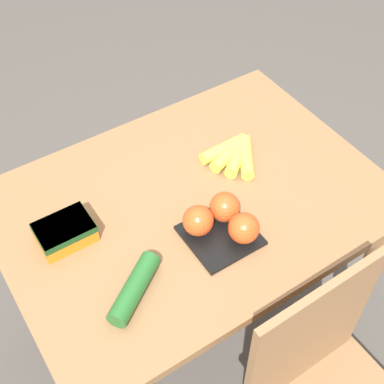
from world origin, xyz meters
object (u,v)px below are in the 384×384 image
(banana_bunch, at_px, (235,153))
(cucumber_near, at_px, (134,288))
(tomato_pack, at_px, (222,221))
(carrot_bag, at_px, (65,231))

(banana_bunch, height_order, cucumber_near, cucumber_near)
(banana_bunch, bearing_deg, tomato_pack, 46.79)
(tomato_pack, bearing_deg, cucumber_near, 8.38)
(tomato_pack, xyz_separation_m, carrot_bag, (0.36, -0.20, -0.01))
(banana_bunch, bearing_deg, cucumber_near, 27.44)
(carrot_bag, bearing_deg, tomato_pack, 150.36)
(banana_bunch, relative_size, cucumber_near, 0.95)
(tomato_pack, distance_m, cucumber_near, 0.29)
(cucumber_near, bearing_deg, banana_bunch, -152.56)
(banana_bunch, xyz_separation_m, cucumber_near, (0.48, 0.25, 0.01))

